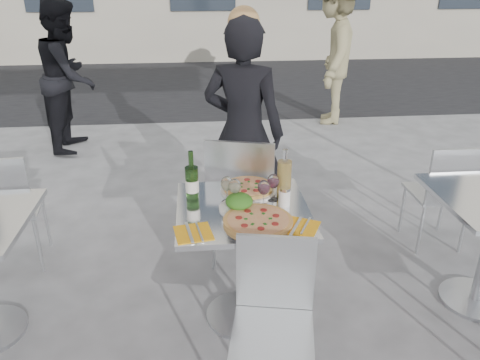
{
  "coord_description": "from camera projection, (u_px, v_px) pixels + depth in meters",
  "views": [
    {
      "loc": [
        -0.23,
        -2.26,
        1.95
      ],
      "look_at": [
        0.0,
        0.15,
        0.85
      ],
      "focal_mm": 35.0,
      "sensor_mm": 36.0,
      "label": 1
    }
  ],
  "objects": [
    {
      "name": "wineglass_red_b",
      "position": [
        273.0,
        182.0,
        2.61
      ],
      "size": [
        0.07,
        0.07,
        0.16
      ],
      "color": "white",
      "rests_on": "main_table"
    },
    {
      "name": "side_chair_rfar",
      "position": [
        444.0,
        189.0,
        3.37
      ],
      "size": [
        0.38,
        0.39,
        0.84
      ],
      "rotation": [
        0.0,
        0.0,
        3.14
      ],
      "color": "silver",
      "rests_on": "ground"
    },
    {
      "name": "pedestrian_a",
      "position": [
        68.0,
        76.0,
        5.24
      ],
      "size": [
        0.67,
        0.84,
        1.67
      ],
      "primitive_type": "imported",
      "rotation": [
        0.0,
        0.0,
        1.52
      ],
      "color": "black",
      "rests_on": "ground"
    },
    {
      "name": "pedestrian_b",
      "position": [
        333.0,
        52.0,
        6.12
      ],
      "size": [
        1.0,
        1.36,
        1.88
      ],
      "primitive_type": "imported",
      "rotation": [
        0.0,
        0.0,
        4.44
      ],
      "color": "#90855D",
      "rests_on": "ground"
    },
    {
      "name": "street_asphalt",
      "position": [
        208.0,
        82.0,
        8.76
      ],
      "size": [
        24.0,
        5.0,
        0.0
      ],
      "primitive_type": "cube",
      "color": "black",
      "rests_on": "ground"
    },
    {
      "name": "napkin_left",
      "position": [
        193.0,
        233.0,
        2.32
      ],
      "size": [
        0.21,
        0.21,
        0.01
      ],
      "rotation": [
        0.0,
        0.0,
        0.17
      ],
      "color": "#FEAE16",
      "rests_on": "main_table"
    },
    {
      "name": "napkin_right",
      "position": [
        300.0,
        226.0,
        2.37
      ],
      "size": [
        0.24,
        0.24,
        0.01
      ],
      "rotation": [
        0.0,
        0.0,
        -0.48
      ],
      "color": "#FEAE16",
      "rests_on": "main_table"
    },
    {
      "name": "woman_diner",
      "position": [
        243.0,
        132.0,
        3.46
      ],
      "size": [
        0.72,
        0.6,
        1.67
      ],
      "primitive_type": "imported",
      "rotation": [
        0.0,
        0.0,
        2.75
      ],
      "color": "black",
      "rests_on": "ground"
    },
    {
      "name": "wineglass_red_a",
      "position": [
        264.0,
        188.0,
        2.53
      ],
      "size": [
        0.07,
        0.07,
        0.16
      ],
      "color": "white",
      "rests_on": "main_table"
    },
    {
      "name": "wineglass_white_b",
      "position": [
        235.0,
        187.0,
        2.55
      ],
      "size": [
        0.07,
        0.07,
        0.16
      ],
      "color": "white",
      "rests_on": "main_table"
    },
    {
      "name": "side_chair_lfar",
      "position": [
        5.0,
        203.0,
        3.12
      ],
      "size": [
        0.44,
        0.45,
        0.87
      ],
      "rotation": [
        0.0,
        0.0,
        3.25
      ],
      "color": "silver",
      "rests_on": "ground"
    },
    {
      "name": "chair_far",
      "position": [
        242.0,
        192.0,
        3.14
      ],
      "size": [
        0.54,
        0.55,
        0.97
      ],
      "rotation": [
        0.0,
        0.0,
        2.88
      ],
      "color": "silver",
      "rests_on": "ground"
    },
    {
      "name": "chair_near",
      "position": [
        274.0,
        309.0,
        2.19
      ],
      "size": [
        0.44,
        0.45,
        0.83
      ],
      "rotation": [
        0.0,
        0.0,
        -0.2
      ],
      "color": "silver",
      "rests_on": "ground"
    },
    {
      "name": "pizza_far",
      "position": [
        249.0,
        188.0,
        2.75
      ],
      "size": [
        0.33,
        0.33,
        0.03
      ],
      "color": "white",
      "rests_on": "main_table"
    },
    {
      "name": "pizza_near",
      "position": [
        258.0,
        221.0,
        2.41
      ],
      "size": [
        0.36,
        0.36,
        0.02
      ],
      "color": "#E5A859",
      "rests_on": "main_table"
    },
    {
      "name": "salad_plate",
      "position": [
        239.0,
        203.0,
        2.54
      ],
      "size": [
        0.22,
        0.22,
        0.09
      ],
      "color": "white",
      "rests_on": "main_table"
    },
    {
      "name": "carafe",
      "position": [
        284.0,
        178.0,
        2.64
      ],
      "size": [
        0.08,
        0.08,
        0.29
      ],
      "color": "tan",
      "rests_on": "main_table"
    },
    {
      "name": "ground",
      "position": [
        242.0,
        316.0,
        2.87
      ],
      "size": [
        80.0,
        80.0,
        0.0
      ],
      "primitive_type": "plane",
      "color": "#606062"
    },
    {
      "name": "sugar_shaker",
      "position": [
        284.0,
        197.0,
        2.57
      ],
      "size": [
        0.06,
        0.06,
        0.11
      ],
      "color": "white",
      "rests_on": "main_table"
    },
    {
      "name": "main_table",
      "position": [
        243.0,
        241.0,
        2.65
      ],
      "size": [
        0.72,
        0.72,
        0.75
      ],
      "color": "#B7BABF",
      "rests_on": "ground"
    },
    {
      "name": "wine_bottle",
      "position": [
        192.0,
        182.0,
        2.6
      ],
      "size": [
        0.07,
        0.08,
        0.29
      ],
      "color": "#2C5720",
      "rests_on": "main_table"
    },
    {
      "name": "wineglass_white_a",
      "position": [
        227.0,
        184.0,
        2.58
      ],
      "size": [
        0.07,
        0.07,
        0.16
      ],
      "color": "white",
      "rests_on": "main_table"
    }
  ]
}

